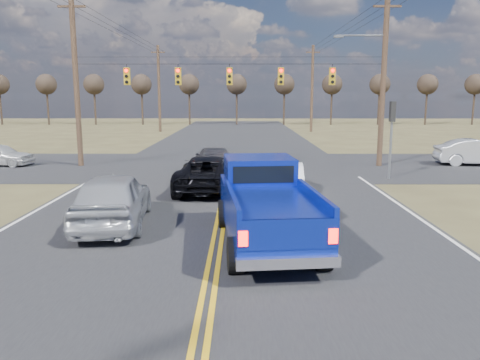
{
  "coord_description": "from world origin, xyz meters",
  "views": [
    {
      "loc": [
        0.7,
        -9.93,
        4.14
      ],
      "look_at": [
        0.65,
        4.81,
        1.5
      ],
      "focal_mm": 35.0,
      "sensor_mm": 36.0,
      "label": 1
    }
  ],
  "objects_px": {
    "silver_suv": "(113,199)",
    "white_car_queue": "(286,176)",
    "pickup_truck": "(266,205)",
    "dgrey_car_queue": "(214,160)",
    "cross_car_east_near": "(477,152)",
    "black_suv": "(208,173)"
  },
  "relations": [
    {
      "from": "pickup_truck",
      "to": "white_car_queue",
      "type": "relative_size",
      "value": 1.61
    },
    {
      "from": "pickup_truck",
      "to": "silver_suv",
      "type": "bearing_deg",
      "value": 153.35
    },
    {
      "from": "silver_suv",
      "to": "white_car_queue",
      "type": "bearing_deg",
      "value": -142.88
    },
    {
      "from": "black_suv",
      "to": "white_car_queue",
      "type": "height_order",
      "value": "black_suv"
    },
    {
      "from": "silver_suv",
      "to": "black_suv",
      "type": "xyz_separation_m",
      "value": [
        2.65,
        5.77,
        -0.12
      ]
    },
    {
      "from": "silver_suv",
      "to": "dgrey_car_queue",
      "type": "relative_size",
      "value": 1.08
    },
    {
      "from": "pickup_truck",
      "to": "silver_suv",
      "type": "distance_m",
      "value": 5.17
    },
    {
      "from": "pickup_truck",
      "to": "white_car_queue",
      "type": "xyz_separation_m",
      "value": [
        1.31,
        7.58,
        -0.47
      ]
    },
    {
      "from": "white_car_queue",
      "to": "dgrey_car_queue",
      "type": "xyz_separation_m",
      "value": [
        -3.5,
        5.0,
        0.05
      ]
    },
    {
      "from": "cross_car_east_near",
      "to": "pickup_truck",
      "type": "bearing_deg",
      "value": 145.01
    },
    {
      "from": "cross_car_east_near",
      "to": "white_car_queue",
      "type": "bearing_deg",
      "value": 128.92
    },
    {
      "from": "silver_suv",
      "to": "cross_car_east_near",
      "type": "height_order",
      "value": "silver_suv"
    },
    {
      "from": "dgrey_car_queue",
      "to": "silver_suv",
      "type": "bearing_deg",
      "value": 67.17
    },
    {
      "from": "silver_suv",
      "to": "black_suv",
      "type": "bearing_deg",
      "value": -120.61
    },
    {
      "from": "black_suv",
      "to": "cross_car_east_near",
      "type": "height_order",
      "value": "cross_car_east_near"
    },
    {
      "from": "pickup_truck",
      "to": "cross_car_east_near",
      "type": "distance_m",
      "value": 20.58
    },
    {
      "from": "pickup_truck",
      "to": "white_car_queue",
      "type": "height_order",
      "value": "pickup_truck"
    },
    {
      "from": "pickup_truck",
      "to": "cross_car_east_near",
      "type": "xyz_separation_m",
      "value": [
        13.64,
        15.41,
        -0.33
      ]
    },
    {
      "from": "pickup_truck",
      "to": "dgrey_car_queue",
      "type": "height_order",
      "value": "pickup_truck"
    },
    {
      "from": "black_suv",
      "to": "dgrey_car_queue",
      "type": "height_order",
      "value": "black_suv"
    },
    {
      "from": "white_car_queue",
      "to": "cross_car_east_near",
      "type": "relative_size",
      "value": 0.82
    },
    {
      "from": "black_suv",
      "to": "cross_car_east_near",
      "type": "bearing_deg",
      "value": -152.85
    }
  ]
}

